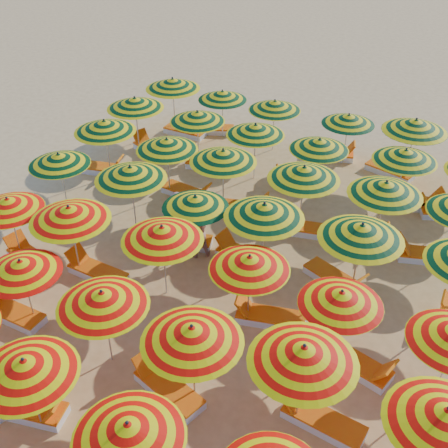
{
  "coord_description": "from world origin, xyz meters",
  "views": [
    {
      "loc": [
        5.04,
        -10.43,
        9.98
      ],
      "look_at": [
        0.0,
        0.5,
        1.6
      ],
      "focal_mm": 45.0,
      "sensor_mm": 36.0,
      "label": 1
    }
  ],
  "objects_px": {
    "umbrella_37": "(197,117)",
    "umbrella_17": "(446,417)",
    "lounger_13": "(322,420)",
    "lounger_20": "(244,256)",
    "umbrella_28": "(362,232)",
    "beachgoer_a": "(179,212)",
    "lounger_34": "(186,131)",
    "beachgoer_b": "(197,232)",
    "umbrella_25": "(130,173)",
    "umbrella_26": "(195,202)",
    "umbrella_8": "(25,367)",
    "lounger_24": "(187,193)",
    "lounger_28": "(427,255)",
    "umbrella_19": "(69,214)",
    "umbrella_45": "(349,119)",
    "lounger_11": "(12,313)",
    "lounger_29": "(151,149)",
    "lounger_12": "(168,388)",
    "lounger_37": "(391,171)",
    "umbrella_20": "(162,233)",
    "umbrella_44": "(275,105)",
    "umbrella_38": "(255,130)",
    "umbrella_40": "(405,155)",
    "umbrella_16": "(304,354)",
    "lounger_19": "(181,240)",
    "umbrella_22": "(341,298)",
    "lounger_36": "(331,154)",
    "umbrella_21": "(250,263)",
    "umbrella_39": "(319,144)",
    "lounger_27": "(358,238)",
    "umbrella_27": "(264,211)",
    "umbrella_33": "(304,173)",
    "lounger_35": "(211,129)",
    "umbrella_15": "(192,334)",
    "umbrella_14": "(102,299)",
    "umbrella_31": "(167,144)",
    "lounger_26": "(314,230)",
    "umbrella_18": "(8,204)",
    "umbrella_34": "(386,188)",
    "umbrella_9": "(128,431)",
    "lounger_15": "(32,259)",
    "umbrella_30": "(105,126)",
    "lounger_6": "(29,409)",
    "lounger_23": "(101,168)",
    "umbrella_46": "(415,125)",
    "umbrella_32": "(223,156)"
  },
  "relations": [
    {
      "from": "umbrella_37",
      "to": "umbrella_17",
      "type": "bearing_deg",
      "value": -44.68
    },
    {
      "from": "lounger_13",
      "to": "lounger_20",
      "type": "distance_m",
      "value": 5.6
    },
    {
      "from": "umbrella_28",
      "to": "beachgoer_a",
      "type": "relative_size",
      "value": 1.99
    },
    {
      "from": "lounger_34",
      "to": "beachgoer_b",
      "type": "xyz_separation_m",
      "value": [
        3.97,
        -6.8,
        0.64
      ]
    },
    {
      "from": "umbrella_25",
      "to": "umbrella_26",
      "type": "relative_size",
      "value": 1.12
    },
    {
      "from": "umbrella_8",
      "to": "lounger_34",
      "type": "distance_m",
      "value": 13.92
    },
    {
      "from": "lounger_24",
      "to": "lounger_28",
      "type": "relative_size",
      "value": 0.99
    },
    {
      "from": "umbrella_19",
      "to": "umbrella_45",
      "type": "distance_m",
      "value": 10.47
    },
    {
      "from": "lounger_11",
      "to": "lounger_29",
      "type": "height_order",
      "value": "same"
    },
    {
      "from": "umbrella_45",
      "to": "lounger_12",
      "type": "height_order",
      "value": "umbrella_45"
    },
    {
      "from": "lounger_37",
      "to": "umbrella_8",
      "type": "bearing_deg",
      "value": -90.28
    },
    {
      "from": "umbrella_20",
      "to": "umbrella_44",
      "type": "bearing_deg",
      "value": 92.34
    },
    {
      "from": "umbrella_38",
      "to": "umbrella_8",
      "type": "bearing_deg",
      "value": -90.21
    },
    {
      "from": "umbrella_40",
      "to": "umbrella_16",
      "type": "bearing_deg",
      "value": -91.89
    },
    {
      "from": "umbrella_8",
      "to": "lounger_11",
      "type": "bearing_deg",
      "value": 141.46
    },
    {
      "from": "umbrella_40",
      "to": "lounger_19",
      "type": "relative_size",
      "value": 1.16
    },
    {
      "from": "umbrella_22",
      "to": "lounger_36",
      "type": "xyz_separation_m",
      "value": [
        -2.7,
        9.38,
        -1.6
      ]
    },
    {
      "from": "umbrella_37",
      "to": "lounger_24",
      "type": "distance_m",
      "value": 2.91
    },
    {
      "from": "umbrella_21",
      "to": "umbrella_38",
      "type": "distance_m",
      "value": 7.05
    },
    {
      "from": "umbrella_16",
      "to": "umbrella_39",
      "type": "xyz_separation_m",
      "value": [
        -2.35,
        8.84,
        -0.19
      ]
    },
    {
      "from": "beachgoer_a",
      "to": "lounger_27",
      "type": "bearing_deg",
      "value": -101.27
    },
    {
      "from": "umbrella_27",
      "to": "umbrella_28",
      "type": "height_order",
      "value": "umbrella_28"
    },
    {
      "from": "umbrella_33",
      "to": "lounger_37",
      "type": "relative_size",
      "value": 1.44
    },
    {
      "from": "lounger_19",
      "to": "lounger_35",
      "type": "relative_size",
      "value": 1.0
    },
    {
      "from": "umbrella_27",
      "to": "lounger_27",
      "type": "relative_size",
      "value": 1.25
    },
    {
      "from": "lounger_11",
      "to": "lounger_34",
      "type": "height_order",
      "value": "same"
    },
    {
      "from": "umbrella_15",
      "to": "beachgoer_a",
      "type": "bearing_deg",
      "value": 121.38
    },
    {
      "from": "umbrella_14",
      "to": "lounger_37",
      "type": "distance_m",
      "value": 12.2
    },
    {
      "from": "umbrella_15",
      "to": "umbrella_40",
      "type": "xyz_separation_m",
      "value": [
        2.46,
        9.5,
        -0.08
      ]
    },
    {
      "from": "umbrella_44",
      "to": "lounger_29",
      "type": "bearing_deg",
      "value": -151.76
    },
    {
      "from": "umbrella_38",
      "to": "lounger_19",
      "type": "xyz_separation_m",
      "value": [
        -0.47,
        -4.52,
        -1.7
      ]
    },
    {
      "from": "lounger_35",
      "to": "umbrella_16",
      "type": "bearing_deg",
      "value": 103.23
    },
    {
      "from": "umbrella_21",
      "to": "umbrella_31",
      "type": "distance_m",
      "value": 6.39
    },
    {
      "from": "umbrella_22",
      "to": "umbrella_14",
      "type": "bearing_deg",
      "value": -153.41
    },
    {
      "from": "umbrella_40",
      "to": "lounger_29",
      "type": "distance_m",
      "value": 9.3
    },
    {
      "from": "lounger_27",
      "to": "lounger_37",
      "type": "xyz_separation_m",
      "value": [
        0.09,
        4.45,
        0.0
      ]
    },
    {
      "from": "lounger_26",
      "to": "lounger_29",
      "type": "distance_m",
      "value": 7.63
    },
    {
      "from": "umbrella_27",
      "to": "lounger_28",
      "type": "height_order",
      "value": "umbrella_27"
    },
    {
      "from": "umbrella_18",
      "to": "umbrella_34",
      "type": "distance_m",
      "value": 10.31
    },
    {
      "from": "umbrella_34",
      "to": "umbrella_38",
      "type": "height_order",
      "value": "umbrella_34"
    },
    {
      "from": "umbrella_15",
      "to": "umbrella_20",
      "type": "height_order",
      "value": "umbrella_15"
    },
    {
      "from": "umbrella_20",
      "to": "lounger_28",
      "type": "relative_size",
      "value": 1.44
    },
    {
      "from": "umbrella_21",
      "to": "umbrella_45",
      "type": "xyz_separation_m",
      "value": [
        0.04,
        8.95,
        -0.06
      ]
    },
    {
      "from": "umbrella_9",
      "to": "lounger_37",
      "type": "xyz_separation_m",
      "value": [
        1.92,
        13.8,
        -1.68
      ]
    },
    {
      "from": "umbrella_44",
      "to": "lounger_15",
      "type": "height_order",
      "value": "umbrella_44"
    },
    {
      "from": "umbrella_30",
      "to": "lounger_6",
      "type": "distance_m",
      "value": 10.06
    },
    {
      "from": "lounger_23",
      "to": "beachgoer_a",
      "type": "bearing_deg",
      "value": -37.02
    },
    {
      "from": "umbrella_46",
      "to": "umbrella_32",
      "type": "bearing_deg",
      "value": -137.84
    },
    {
      "from": "umbrella_26",
      "to": "lounger_13",
      "type": "relative_size",
      "value": 1.34
    },
    {
      "from": "umbrella_46",
      "to": "lounger_27",
      "type": "relative_size",
      "value": 1.44
    }
  ]
}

